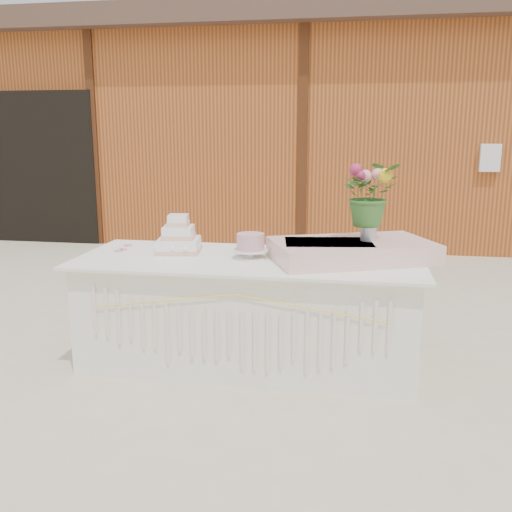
{
  "coord_description": "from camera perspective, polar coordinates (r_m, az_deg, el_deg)",
  "views": [
    {
      "loc": [
        0.71,
        -3.81,
        1.64
      ],
      "look_at": [
        0.0,
        0.3,
        0.72
      ],
      "focal_mm": 40.0,
      "sensor_mm": 36.0,
      "label": 1
    }
  ],
  "objects": [
    {
      "name": "satin_runner",
      "position": [
        3.95,
        9.55,
        0.53
      ],
      "size": [
        1.22,
        0.97,
        0.13
      ],
      "primitive_type": "cube",
      "rotation": [
        0.0,
        0.0,
        0.39
      ],
      "color": "#F8CDC7",
      "rests_on": "cake_table"
    },
    {
      "name": "ground",
      "position": [
        4.21,
        -0.71,
        -10.5
      ],
      "size": [
        80.0,
        80.0,
        0.0
      ],
      "primitive_type": "plane",
      "color": "beige",
      "rests_on": "ground"
    },
    {
      "name": "flower_vase",
      "position": [
        3.96,
        11.19,
        2.59
      ],
      "size": [
        0.11,
        0.11,
        0.15
      ],
      "primitive_type": "cylinder",
      "color": "silver",
      "rests_on": "satin_runner"
    },
    {
      "name": "pink_cake_stand",
      "position": [
        3.94,
        -0.55,
        1.15
      ],
      "size": [
        0.24,
        0.24,
        0.18
      ],
      "color": "white",
      "rests_on": "cake_table"
    },
    {
      "name": "wedding_cake",
      "position": [
        4.19,
        -7.73,
        1.66
      ],
      "size": [
        0.35,
        0.35,
        0.28
      ],
      "rotation": [
        0.0,
        0.0,
        0.15
      ],
      "color": "white",
      "rests_on": "cake_table"
    },
    {
      "name": "bouquet",
      "position": [
        3.92,
        11.37,
        6.79
      ],
      "size": [
        0.47,
        0.43,
        0.43
      ],
      "primitive_type": "imported",
      "rotation": [
        0.0,
        0.0,
        0.27
      ],
      "color": "#366A2A",
      "rests_on": "flower_vase"
    },
    {
      "name": "barn",
      "position": [
        9.83,
        5.75,
        12.58
      ],
      "size": [
        12.6,
        4.6,
        3.3
      ],
      "color": "#A55122",
      "rests_on": "ground"
    },
    {
      "name": "loose_flowers",
      "position": [
        4.36,
        -13.3,
        0.7
      ],
      "size": [
        0.25,
        0.35,
        0.02
      ],
      "primitive_type": null,
      "rotation": [
        0.0,
        0.0,
        -0.39
      ],
      "color": "#CC7C9C",
      "rests_on": "cake_table"
    },
    {
      "name": "cake_table",
      "position": [
        4.07,
        -0.74,
        -5.5
      ],
      "size": [
        2.4,
        1.0,
        0.77
      ],
      "color": "white",
      "rests_on": "ground"
    }
  ]
}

